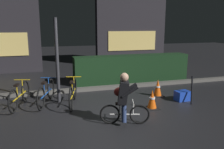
{
  "coord_description": "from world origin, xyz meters",
  "views": [
    {
      "loc": [
        -1.67,
        -5.74,
        2.33
      ],
      "look_at": [
        0.2,
        0.6,
        0.9
      ],
      "focal_mm": 37.26,
      "sensor_mm": 36.0,
      "label": 1
    }
  ],
  "objects_px": {
    "traffic_cone_far": "(158,88)",
    "cyclist": "(124,98)",
    "parked_bike_center_right": "(73,93)",
    "traffic_cone_near": "(152,100)",
    "street_post": "(57,61)",
    "parked_bike_left_mid": "(20,95)",
    "parked_bike_center_left": "(46,93)",
    "blue_crate": "(182,96)",
    "closed_umbrella": "(192,90)"
  },
  "relations": [
    {
      "from": "street_post",
      "to": "parked_bike_center_right",
      "type": "xyz_separation_m",
      "value": [
        0.39,
        -0.33,
        -0.9
      ]
    },
    {
      "from": "parked_bike_left_mid",
      "to": "parked_bike_center_right",
      "type": "xyz_separation_m",
      "value": [
        1.49,
        -0.25,
        0.02
      ]
    },
    {
      "from": "parked_bike_left_mid",
      "to": "cyclist",
      "type": "height_order",
      "value": "cyclist"
    },
    {
      "from": "blue_crate",
      "to": "closed_umbrella",
      "type": "xyz_separation_m",
      "value": [
        0.14,
        -0.25,
        0.24
      ]
    },
    {
      "from": "parked_bike_left_mid",
      "to": "parked_bike_center_left",
      "type": "height_order",
      "value": "parked_bike_center_left"
    },
    {
      "from": "traffic_cone_far",
      "to": "street_post",
      "type": "bearing_deg",
      "value": 174.9
    },
    {
      "from": "parked_bike_left_mid",
      "to": "street_post",
      "type": "bearing_deg",
      "value": -70.86
    },
    {
      "from": "cyclist",
      "to": "traffic_cone_near",
      "type": "bearing_deg",
      "value": 50.17
    },
    {
      "from": "traffic_cone_far",
      "to": "closed_umbrella",
      "type": "xyz_separation_m",
      "value": [
        0.69,
        -0.87,
        0.12
      ]
    },
    {
      "from": "traffic_cone_far",
      "to": "cyclist",
      "type": "height_order",
      "value": "cyclist"
    },
    {
      "from": "traffic_cone_far",
      "to": "blue_crate",
      "type": "bearing_deg",
      "value": -48.69
    },
    {
      "from": "blue_crate",
      "to": "street_post",
      "type": "bearing_deg",
      "value": 166.38
    },
    {
      "from": "parked_bike_left_mid",
      "to": "cyclist",
      "type": "distance_m",
      "value": 3.16
    },
    {
      "from": "blue_crate",
      "to": "closed_umbrella",
      "type": "distance_m",
      "value": 0.38
    },
    {
      "from": "closed_umbrella",
      "to": "cyclist",
      "type": "bearing_deg",
      "value": 140.99
    },
    {
      "from": "street_post",
      "to": "traffic_cone_far",
      "type": "xyz_separation_m",
      "value": [
        3.17,
        -0.28,
        -0.99
      ]
    },
    {
      "from": "parked_bike_center_right",
      "to": "parked_bike_center_left",
      "type": "bearing_deg",
      "value": 84.26
    },
    {
      "from": "traffic_cone_far",
      "to": "parked_bike_center_right",
      "type": "bearing_deg",
      "value": -178.98
    },
    {
      "from": "traffic_cone_near",
      "to": "blue_crate",
      "type": "xyz_separation_m",
      "value": [
        1.24,
        0.4,
        -0.11
      ]
    },
    {
      "from": "parked_bike_left_mid",
      "to": "parked_bike_center_right",
      "type": "relative_size",
      "value": 0.94
    },
    {
      "from": "cyclist",
      "to": "closed_umbrella",
      "type": "relative_size",
      "value": 1.47
    },
    {
      "from": "parked_bike_center_right",
      "to": "cyclist",
      "type": "relative_size",
      "value": 1.35
    },
    {
      "from": "traffic_cone_near",
      "to": "traffic_cone_far",
      "type": "bearing_deg",
      "value": 55.54
    },
    {
      "from": "traffic_cone_far",
      "to": "blue_crate",
      "type": "xyz_separation_m",
      "value": [
        0.54,
        -0.62,
        -0.12
      ]
    },
    {
      "from": "parked_bike_left_mid",
      "to": "parked_bike_center_left",
      "type": "bearing_deg",
      "value": -74.3
    },
    {
      "from": "parked_bike_center_right",
      "to": "blue_crate",
      "type": "height_order",
      "value": "parked_bike_center_right"
    },
    {
      "from": "traffic_cone_far",
      "to": "cyclist",
      "type": "relative_size",
      "value": 0.46
    },
    {
      "from": "parked_bike_center_left",
      "to": "traffic_cone_near",
      "type": "bearing_deg",
      "value": -95.63
    },
    {
      "from": "street_post",
      "to": "traffic_cone_far",
      "type": "bearing_deg",
      "value": -5.1
    },
    {
      "from": "traffic_cone_near",
      "to": "cyclist",
      "type": "height_order",
      "value": "cyclist"
    },
    {
      "from": "traffic_cone_far",
      "to": "parked_bike_center_left",
      "type": "bearing_deg",
      "value": 176.59
    },
    {
      "from": "parked_bike_center_left",
      "to": "closed_umbrella",
      "type": "bearing_deg",
      "value": -86.56
    },
    {
      "from": "traffic_cone_far",
      "to": "traffic_cone_near",
      "type": "bearing_deg",
      "value": -124.46
    },
    {
      "from": "parked_bike_center_left",
      "to": "traffic_cone_near",
      "type": "relative_size",
      "value": 2.89
    },
    {
      "from": "traffic_cone_near",
      "to": "traffic_cone_far",
      "type": "height_order",
      "value": "traffic_cone_far"
    },
    {
      "from": "parked_bike_center_left",
      "to": "cyclist",
      "type": "height_order",
      "value": "cyclist"
    },
    {
      "from": "traffic_cone_far",
      "to": "parked_bike_left_mid",
      "type": "bearing_deg",
      "value": 177.33
    },
    {
      "from": "blue_crate",
      "to": "cyclist",
      "type": "height_order",
      "value": "cyclist"
    },
    {
      "from": "parked_bike_center_left",
      "to": "closed_umbrella",
      "type": "distance_m",
      "value": 4.36
    },
    {
      "from": "parked_bike_left_mid",
      "to": "traffic_cone_near",
      "type": "relative_size",
      "value": 2.89
    },
    {
      "from": "parked_bike_left_mid",
      "to": "closed_umbrella",
      "type": "relative_size",
      "value": 1.85
    },
    {
      "from": "cyclist",
      "to": "closed_umbrella",
      "type": "distance_m",
      "value": 2.64
    },
    {
      "from": "street_post",
      "to": "cyclist",
      "type": "xyz_separation_m",
      "value": [
        1.37,
        -2.02,
        -0.63
      ]
    },
    {
      "from": "parked_bike_center_right",
      "to": "traffic_cone_near",
      "type": "bearing_deg",
      "value": -101.67
    },
    {
      "from": "parked_bike_left_mid",
      "to": "traffic_cone_near",
      "type": "distance_m",
      "value": 3.77
    },
    {
      "from": "parked_bike_center_right",
      "to": "blue_crate",
      "type": "distance_m",
      "value": 3.38
    },
    {
      "from": "parked_bike_center_left",
      "to": "parked_bike_center_right",
      "type": "relative_size",
      "value": 0.94
    },
    {
      "from": "parked_bike_left_mid",
      "to": "closed_umbrella",
      "type": "bearing_deg",
      "value": -87.36
    },
    {
      "from": "parked_bike_center_left",
      "to": "traffic_cone_near",
      "type": "xyz_separation_m",
      "value": [
        2.84,
        -1.23,
        -0.08
      ]
    },
    {
      "from": "traffic_cone_far",
      "to": "blue_crate",
      "type": "relative_size",
      "value": 1.29
    }
  ]
}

